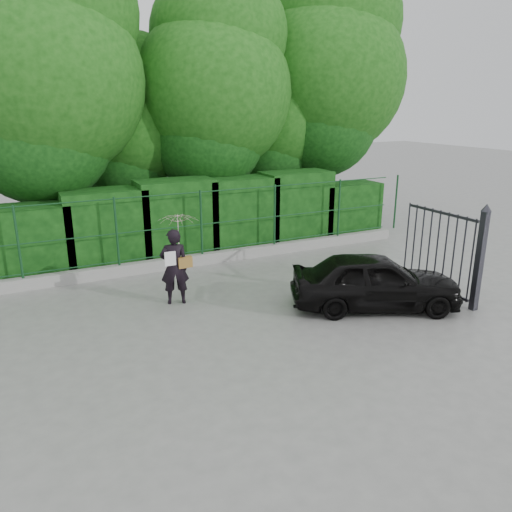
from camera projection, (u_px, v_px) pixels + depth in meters
name	position (u px, v px, depth m)	size (l,w,h in m)	color
ground	(262.00, 328.00, 10.06)	(80.00, 80.00, 0.00)	gray
kerb	(189.00, 261.00, 13.87)	(14.00, 0.25, 0.30)	#9E9E99
fence	(195.00, 223.00, 13.66)	(14.13, 0.06, 1.80)	#133F1D
hedge	(179.00, 222.00, 14.50)	(14.20, 1.20, 2.28)	black
trees	(184.00, 95.00, 15.83)	(17.10, 6.15, 8.08)	black
gate	(462.00, 252.00, 11.04)	(0.22, 2.33, 2.36)	#25252C
woman	(177.00, 247.00, 11.03)	(0.94, 0.89, 2.04)	black
car	(375.00, 281.00, 10.91)	(1.47, 3.65, 1.24)	black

